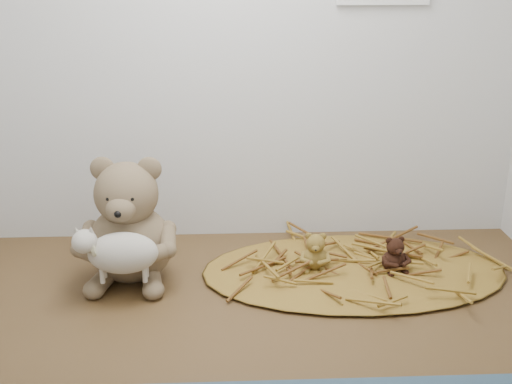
{
  "coord_description": "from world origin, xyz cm",
  "views": [
    {
      "loc": [
        -0.66,
        -99.48,
        56.14
      ],
      "look_at": [
        4.01,
        3.11,
        19.27
      ],
      "focal_mm": 45.0,
      "sensor_mm": 36.0,
      "label": 1
    }
  ],
  "objects_px": {
    "main_teddy": "(129,219)",
    "toy_lamb": "(123,253)",
    "mini_teddy_tan": "(315,250)",
    "mini_teddy_brown": "(395,252)"
  },
  "relations": [
    {
      "from": "main_teddy",
      "to": "toy_lamb",
      "type": "xyz_separation_m",
      "value": [
        0.0,
        -0.08,
        -0.03
      ]
    },
    {
      "from": "main_teddy",
      "to": "mini_teddy_tan",
      "type": "bearing_deg",
      "value": 3.86
    },
    {
      "from": "mini_teddy_brown",
      "to": "toy_lamb",
      "type": "bearing_deg",
      "value": 176.32
    },
    {
      "from": "mini_teddy_tan",
      "to": "mini_teddy_brown",
      "type": "distance_m",
      "value": 0.15
    },
    {
      "from": "toy_lamb",
      "to": "mini_teddy_brown",
      "type": "distance_m",
      "value": 0.5
    },
    {
      "from": "main_teddy",
      "to": "mini_teddy_brown",
      "type": "relative_size",
      "value": 3.43
    },
    {
      "from": "mini_teddy_tan",
      "to": "mini_teddy_brown",
      "type": "relative_size",
      "value": 1.07
    },
    {
      "from": "main_teddy",
      "to": "toy_lamb",
      "type": "relative_size",
      "value": 1.48
    },
    {
      "from": "mini_teddy_brown",
      "to": "main_teddy",
      "type": "bearing_deg",
      "value": 166.63
    },
    {
      "from": "main_teddy",
      "to": "toy_lamb",
      "type": "distance_m",
      "value": 0.09
    }
  ]
}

